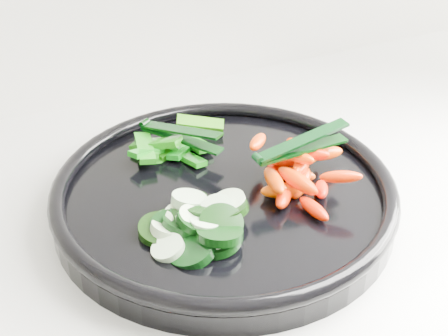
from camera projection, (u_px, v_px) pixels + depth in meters
name	position (u px, v px, depth m)	size (l,w,h in m)	color
veggie_tray	(224.00, 195.00, 0.68)	(0.47, 0.47, 0.04)	black
cucumber_pile	(194.00, 225.00, 0.62)	(0.12, 0.12, 0.04)	black
carrot_pile	(296.00, 171.00, 0.68)	(0.12, 0.16, 0.05)	red
pepper_pile	(170.00, 145.00, 0.74)	(0.14, 0.10, 0.04)	#0B7510
tong_carrot	(299.00, 146.00, 0.66)	(0.11, 0.02, 0.02)	black
tong_pepper	(179.00, 134.00, 0.73)	(0.07, 0.10, 0.02)	black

